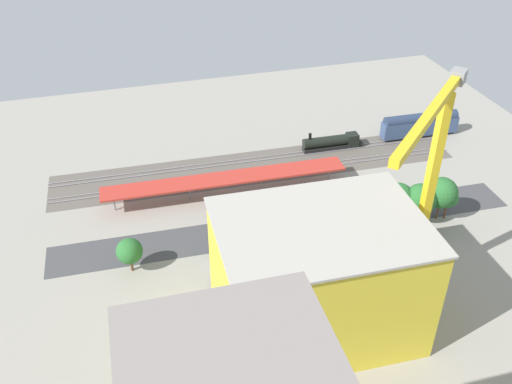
% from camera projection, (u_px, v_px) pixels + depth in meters
% --- Properties ---
extents(ground_plane, '(146.47, 146.47, 0.00)m').
position_uv_depth(ground_plane, '(284.00, 217.00, 113.51)').
color(ground_plane, gray).
rests_on(ground_plane, ground).
extents(rail_bed, '(91.97, 17.28, 0.01)m').
position_uv_depth(rail_bed, '(257.00, 167.00, 129.45)').
color(rail_bed, '#5B544C').
rests_on(rail_bed, ground).
extents(street_asphalt, '(91.80, 12.11, 0.01)m').
position_uv_depth(street_asphalt, '(289.00, 226.00, 111.10)').
color(street_asphalt, '#424244').
rests_on(street_asphalt, ground).
extents(track_rails, '(91.49, 10.85, 0.12)m').
position_uv_depth(track_rails, '(257.00, 166.00, 129.35)').
color(track_rails, '#9E9EA8').
rests_on(track_rails, ground).
extents(platform_canopy_near, '(51.32, 7.00, 4.28)m').
position_uv_depth(platform_canopy_near, '(226.00, 179.00, 117.85)').
color(platform_canopy_near, '#B73328').
rests_on(platform_canopy_near, ground).
extents(locomotive, '(14.94, 2.97, 4.81)m').
position_uv_depth(locomotive, '(334.00, 142.00, 135.53)').
color(locomotive, black).
rests_on(locomotive, ground).
extents(passenger_coach, '(19.79, 3.48, 6.21)m').
position_uv_depth(passenger_coach, '(420.00, 124.00, 139.83)').
color(passenger_coach, black).
rests_on(passenger_coach, ground).
extents(parked_car_0, '(4.25, 1.93, 1.65)m').
position_uv_depth(parked_car_0, '(364.00, 198.00, 117.75)').
color(parked_car_0, black).
rests_on(parked_car_0, ground).
extents(parked_car_1, '(4.27, 2.11, 1.65)m').
position_uv_depth(parked_car_1, '(330.00, 205.00, 115.57)').
color(parked_car_1, black).
rests_on(parked_car_1, ground).
extents(parked_car_2, '(4.45, 1.92, 1.66)m').
position_uv_depth(parked_car_2, '(297.00, 210.00, 114.33)').
color(parked_car_2, black).
rests_on(parked_car_2, ground).
extents(parked_car_3, '(4.39, 1.89, 1.66)m').
position_uv_depth(parked_car_3, '(267.00, 216.00, 112.41)').
color(parked_car_3, black).
rests_on(parked_car_3, ground).
extents(construction_building, '(29.96, 21.80, 19.28)m').
position_uv_depth(construction_building, '(318.00, 278.00, 84.59)').
color(construction_building, yellow).
rests_on(construction_building, ground).
extents(construction_roof_slab, '(30.58, 22.42, 0.40)m').
position_uv_depth(construction_roof_slab, '(322.00, 226.00, 79.09)').
color(construction_roof_slab, '#ADA89E').
rests_on(construction_roof_slab, construction_building).
extents(tower_crane, '(22.00, 21.23, 37.35)m').
position_uv_depth(tower_crane, '(427.00, 182.00, 82.94)').
color(tower_crane, gray).
rests_on(tower_crane, ground).
extents(box_truck_0, '(8.65, 2.91, 3.61)m').
position_uv_depth(box_truck_0, '(241.00, 255.00, 101.16)').
color(box_truck_0, black).
rests_on(box_truck_0, ground).
extents(box_truck_1, '(9.55, 3.27, 3.42)m').
position_uv_depth(box_truck_1, '(321.00, 251.00, 102.22)').
color(box_truck_1, black).
rests_on(box_truck_1, ground).
extents(box_truck_2, '(9.43, 3.17, 3.43)m').
position_uv_depth(box_truck_2, '(253.00, 259.00, 100.28)').
color(box_truck_2, black).
rests_on(box_truck_2, ground).
extents(street_tree_0, '(4.63, 4.63, 6.68)m').
position_uv_depth(street_tree_0, '(129.00, 251.00, 97.99)').
color(street_tree_0, brown).
rests_on(street_tree_0, ground).
extents(street_tree_1, '(4.01, 4.01, 6.83)m').
position_uv_depth(street_tree_1, '(448.00, 198.00, 110.71)').
color(street_tree_1, brown).
rests_on(street_tree_1, ground).
extents(street_tree_2, '(6.12, 6.12, 8.74)m').
position_uv_depth(street_tree_2, '(421.00, 199.00, 108.77)').
color(street_tree_2, brown).
rests_on(street_tree_2, ground).
extents(street_tree_3, '(6.22, 6.22, 9.25)m').
position_uv_depth(street_tree_3, '(442.00, 193.00, 109.74)').
color(street_tree_3, brown).
rests_on(street_tree_3, ground).
extents(street_tree_4, '(6.18, 6.18, 8.47)m').
position_uv_depth(street_tree_4, '(398.00, 199.00, 109.48)').
color(street_tree_4, brown).
rests_on(street_tree_4, ground).
extents(street_tree_5, '(6.09, 6.09, 8.40)m').
position_uv_depth(street_tree_5, '(230.00, 234.00, 100.34)').
color(street_tree_5, brown).
rests_on(street_tree_5, ground).
extents(traffic_light, '(0.50, 0.36, 6.12)m').
position_uv_depth(traffic_light, '(305.00, 191.00, 113.88)').
color(traffic_light, '#333333').
rests_on(traffic_light, ground).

